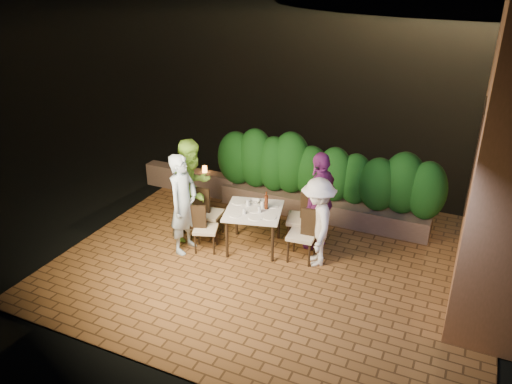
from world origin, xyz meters
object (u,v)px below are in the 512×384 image
Objects in this scene: dining_table at (254,229)px; chair_left_front at (206,228)px; diner_purple at (320,201)px; parapet_lamp at (205,169)px; chair_right_back at (301,218)px; chair_right_front at (302,234)px; diner_blue at (183,204)px; beer_bottle at (266,200)px; bowl at (255,201)px; diner_green at (193,189)px; chair_left_back at (209,213)px; diner_white at (318,222)px.

dining_table is 0.85m from chair_left_front.
diner_purple is 12.84× the size of parapet_lamp.
chair_right_back reaches higher than dining_table.
chair_right_front reaches higher than chair_left_front.
diner_purple is at bearing -60.36° from diner_blue.
diner_blue reaches higher than beer_bottle.
chair_right_front reaches higher than bowl.
parapet_lamp is (-2.64, 1.17, 0.04)m from chair_right_back.
dining_table is 0.51× the size of diner_green.
diner_white reaches higher than chair_left_back.
dining_table is at bearing -81.18° from diner_green.
parapet_lamp is (-1.00, 1.59, 0.09)m from chair_left_back.
diner_green reaches higher than chair_right_back.
dining_table is at bearing -8.37° from chair_left_back.
diner_white is (2.36, 0.01, -0.16)m from diner_green.
dining_table is 1.00× the size of chair_left_back.
diner_green is at bearing -112.77° from diner_white.
chair_left_front is (-0.74, -0.41, 0.06)m from dining_table.
diner_green is at bearing -174.07° from chair_left_back.
chair_left_front is at bearing -149.45° from beer_bottle.
chair_right_back is at bearing 11.39° from chair_left_front.
diner_white is at bearing -0.50° from dining_table.
bowl is (-0.10, 0.27, 0.40)m from dining_table.
bowl is 0.09× the size of diner_green.
beer_bottle is 2.61m from parapet_lamp.
beer_bottle is 1.39m from diner_green.
diner_white is (2.23, 0.55, -0.13)m from diner_blue.
diner_purple is (0.12, 0.53, 0.41)m from chair_right_front.
diner_purple is at bearing 8.14° from chair_left_back.
chair_right_back reaches higher than bowl.
diner_purple is (1.94, 0.48, 0.42)m from chair_left_back.
beer_bottle is 1.00m from diner_white.
bowl reaches higher than parapet_lamp.
diner_green reaches higher than chair_left_front.
chair_right_back reaches higher than chair_right_front.
beer_bottle is 1.42m from diner_blue.
chair_left_back is 0.54m from diner_green.
parapet_lamp is at bearing 139.70° from dining_table.
diner_green is 2.37m from diner_white.
diner_blue is at bearing -151.16° from beer_bottle.
chair_right_front is (0.72, -0.14, -0.42)m from beer_bottle.
dining_table is 0.53× the size of diner_purple.
chair_left_front is at bearing 9.12° from chair_right_front.
bowl is 2.28m from parapet_lamp.
diner_blue is 12.83× the size of parapet_lamp.
parapet_lamp is (-2.10, 1.50, -0.34)m from beer_bottle.
diner_purple reaches higher than chair_left_front.
diner_purple reaches higher than chair_left_back.
chair_right_front reaches higher than chair_left_back.
diner_blue is 2.30m from diner_white.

